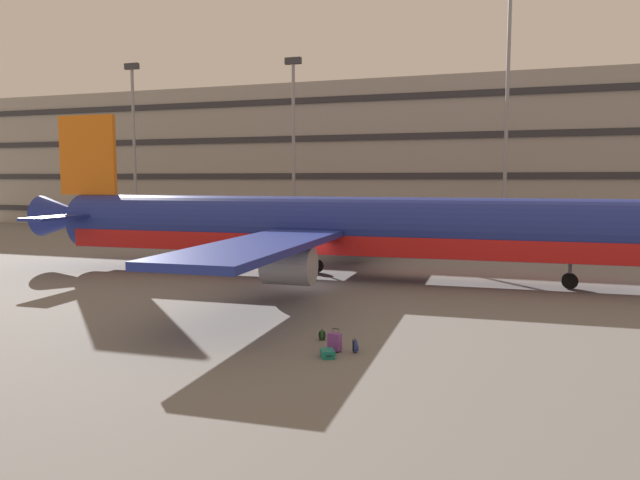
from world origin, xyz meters
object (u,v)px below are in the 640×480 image
object	(u,v)px
airliner	(326,229)
suitcase_teal	(335,342)
suitcase_orange	(327,353)
backpack_silver	(356,346)
backpack_purple	(322,335)

from	to	relation	value
airliner	suitcase_teal	bearing A→B (deg)	-70.98
suitcase_teal	suitcase_orange	world-z (taller)	suitcase_teal
suitcase_teal	backpack_silver	world-z (taller)	suitcase_teal
suitcase_orange	backpack_silver	world-z (taller)	backpack_silver
backpack_purple	backpack_silver	distance (m)	2.12
airliner	suitcase_teal	world-z (taller)	airliner
airliner	backpack_silver	distance (m)	17.09
suitcase_teal	suitcase_orange	xyz separation A→B (m)	(-0.03, -0.78, -0.22)
backpack_purple	suitcase_orange	bearing A→B (deg)	-67.19
suitcase_orange	backpack_silver	xyz separation A→B (m)	(0.80, 0.84, 0.10)
suitcase_orange	backpack_purple	world-z (taller)	backpack_purple
suitcase_teal	backpack_purple	bearing A→B (deg)	124.32
airliner	backpack_silver	xyz separation A→B (m)	(6.19, -15.67, -2.86)
suitcase_teal	backpack_silver	bearing A→B (deg)	4.74
suitcase_teal	backpack_silver	distance (m)	0.78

